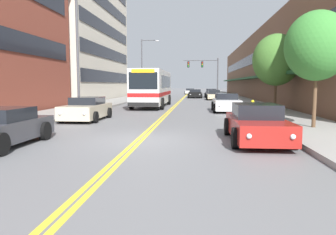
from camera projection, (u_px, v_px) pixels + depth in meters
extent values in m
plane|color=slate|center=(183.00, 98.00, 48.95)|extent=(240.00, 240.00, 0.00)
cube|color=gray|center=(135.00, 97.00, 49.60)|extent=(3.72, 106.00, 0.18)
cube|color=gray|center=(233.00, 98.00, 48.28)|extent=(3.72, 106.00, 0.18)
cube|color=yellow|center=(182.00, 98.00, 48.96)|extent=(0.14, 106.00, 0.01)
cube|color=yellow|center=(184.00, 98.00, 48.94)|extent=(0.14, 106.00, 0.01)
cube|color=black|center=(21.00, 42.00, 21.41)|extent=(0.08, 14.73, 1.40)
cube|color=beige|center=(62.00, 7.00, 42.55)|extent=(12.00, 22.99, 24.20)
cube|color=black|center=(109.00, 77.00, 42.93)|extent=(0.08, 21.15, 1.40)
cube|color=black|center=(109.00, 54.00, 42.62)|extent=(0.08, 21.15, 1.40)
cube|color=black|center=(108.00, 30.00, 42.32)|extent=(0.08, 21.15, 1.40)
cube|color=black|center=(108.00, 6.00, 42.01)|extent=(0.08, 21.15, 1.40)
cube|color=brown|center=(276.00, 68.00, 47.30)|extent=(8.00, 68.00, 8.82)
cube|color=#1E4C28|center=(244.00, 79.00, 47.86)|extent=(1.10, 61.20, 0.24)
cube|color=black|center=(248.00, 61.00, 47.55)|extent=(0.08, 61.20, 1.40)
cube|color=silver|center=(153.00, 87.00, 30.40)|extent=(2.46, 10.79, 2.95)
cube|color=#B21919|center=(153.00, 93.00, 30.46)|extent=(2.48, 10.81, 0.32)
cube|color=black|center=(153.00, 82.00, 30.88)|extent=(2.49, 8.42, 1.06)
cube|color=black|center=(143.00, 81.00, 24.98)|extent=(2.22, 0.04, 1.30)
cube|color=yellow|center=(143.00, 71.00, 24.89)|extent=(1.77, 0.06, 0.28)
cube|color=black|center=(143.00, 104.00, 25.14)|extent=(2.41, 0.08, 0.32)
cylinder|color=black|center=(132.00, 103.00, 27.01)|extent=(0.30, 1.00, 1.00)
cylinder|color=black|center=(162.00, 104.00, 26.78)|extent=(0.30, 1.00, 1.00)
cylinder|color=black|center=(145.00, 100.00, 33.58)|extent=(0.30, 1.00, 1.00)
cylinder|color=black|center=(169.00, 100.00, 33.36)|extent=(0.30, 1.00, 1.00)
cube|color=#38383D|center=(0.00, 131.00, 10.90)|extent=(1.73, 4.48, 0.67)
cube|color=black|center=(2.00, 114.00, 11.03)|extent=(1.49, 1.97, 0.43)
cylinder|color=black|center=(1.00, 144.00, 9.47)|extent=(0.22, 0.69, 0.69)
cylinder|color=black|center=(0.00, 130.00, 12.38)|extent=(0.22, 0.69, 0.69)
cylinder|color=black|center=(45.00, 131.00, 12.22)|extent=(0.22, 0.69, 0.69)
cube|color=red|center=(19.00, 122.00, 13.19)|extent=(0.18, 0.04, 0.10)
cube|color=red|center=(48.00, 122.00, 13.07)|extent=(0.18, 0.04, 0.10)
cube|color=beige|center=(87.00, 111.00, 18.98)|extent=(1.83, 4.45, 0.74)
cube|color=black|center=(87.00, 101.00, 19.10)|extent=(1.58, 1.96, 0.43)
cylinder|color=black|center=(61.00, 117.00, 17.72)|extent=(0.22, 0.63, 0.63)
cylinder|color=black|center=(95.00, 117.00, 17.55)|extent=(0.22, 0.63, 0.63)
cylinder|color=black|center=(80.00, 113.00, 20.45)|extent=(0.22, 0.63, 0.63)
cylinder|color=black|center=(109.00, 113.00, 20.29)|extent=(0.22, 0.63, 0.63)
sphere|color=silver|center=(60.00, 114.00, 16.81)|extent=(0.16, 0.16, 0.16)
sphere|color=silver|center=(84.00, 114.00, 16.69)|extent=(0.16, 0.16, 0.16)
cube|color=red|center=(88.00, 107.00, 21.25)|extent=(0.18, 0.04, 0.10)
cube|color=red|center=(108.00, 108.00, 21.13)|extent=(0.18, 0.04, 0.10)
cube|color=#19234C|center=(146.00, 97.00, 40.76)|extent=(1.95, 4.51, 0.59)
cube|color=black|center=(146.00, 93.00, 40.88)|extent=(1.68, 1.98, 0.44)
cylinder|color=black|center=(136.00, 99.00, 39.47)|extent=(0.22, 0.70, 0.70)
cylinder|color=black|center=(152.00, 99.00, 39.30)|extent=(0.22, 0.70, 0.70)
cylinder|color=black|center=(140.00, 98.00, 42.25)|extent=(0.22, 0.70, 0.70)
cylinder|color=black|center=(155.00, 98.00, 42.07)|extent=(0.22, 0.70, 0.70)
sphere|color=silver|center=(137.00, 98.00, 38.56)|extent=(0.16, 0.16, 0.16)
sphere|color=silver|center=(148.00, 98.00, 38.44)|extent=(0.16, 0.16, 0.16)
cube|color=red|center=(143.00, 96.00, 43.06)|extent=(0.18, 0.04, 0.10)
cube|color=red|center=(154.00, 96.00, 42.94)|extent=(0.18, 0.04, 0.10)
cube|color=maroon|center=(256.00, 127.00, 11.91)|extent=(1.79, 4.70, 0.67)
cube|color=black|center=(256.00, 111.00, 12.03)|extent=(1.54, 2.07, 0.51)
cylinder|color=black|center=(235.00, 138.00, 10.56)|extent=(0.22, 0.69, 0.69)
cylinder|color=black|center=(294.00, 139.00, 10.40)|extent=(0.22, 0.69, 0.69)
cylinder|color=black|center=(227.00, 126.00, 13.45)|extent=(0.22, 0.69, 0.69)
cylinder|color=black|center=(273.00, 127.00, 13.29)|extent=(0.22, 0.69, 0.69)
sphere|color=silver|center=(249.00, 136.00, 9.61)|extent=(0.16, 0.16, 0.16)
sphere|color=silver|center=(293.00, 137.00, 9.50)|extent=(0.16, 0.16, 0.16)
cube|color=red|center=(232.00, 119.00, 14.30)|extent=(0.18, 0.04, 0.10)
cube|color=red|center=(262.00, 119.00, 14.18)|extent=(0.18, 0.04, 0.10)
cube|color=#232328|center=(211.00, 94.00, 52.46)|extent=(1.82, 4.72, 0.67)
cube|color=black|center=(211.00, 90.00, 52.59)|extent=(1.57, 2.08, 0.52)
cylinder|color=black|center=(205.00, 96.00, 51.11)|extent=(0.22, 0.63, 0.63)
cylinder|color=black|center=(218.00, 96.00, 50.95)|extent=(0.22, 0.63, 0.63)
cylinder|color=black|center=(205.00, 95.00, 54.01)|extent=(0.22, 0.63, 0.63)
cylinder|color=black|center=(216.00, 95.00, 53.85)|extent=(0.22, 0.63, 0.63)
sphere|color=silver|center=(208.00, 94.00, 50.16)|extent=(0.16, 0.16, 0.16)
sphere|color=silver|center=(216.00, 94.00, 50.04)|extent=(0.16, 0.16, 0.16)
cube|color=red|center=(207.00, 93.00, 54.86)|extent=(0.18, 0.04, 0.10)
cube|color=red|center=(215.00, 93.00, 54.75)|extent=(0.18, 0.04, 0.10)
cube|color=#BCAD89|center=(214.00, 96.00, 44.11)|extent=(1.77, 4.47, 0.60)
cube|color=black|center=(214.00, 92.00, 44.22)|extent=(1.53, 1.97, 0.55)
cylinder|color=black|center=(207.00, 98.00, 42.83)|extent=(0.22, 0.69, 0.69)
cylinder|color=black|center=(221.00, 98.00, 42.67)|extent=(0.22, 0.69, 0.69)
cylinder|color=black|center=(207.00, 97.00, 45.57)|extent=(0.22, 0.69, 0.69)
cylinder|color=black|center=(220.00, 97.00, 45.41)|extent=(0.22, 0.69, 0.69)
sphere|color=silver|center=(210.00, 96.00, 41.92)|extent=(0.16, 0.16, 0.16)
sphere|color=silver|center=(220.00, 97.00, 41.81)|extent=(0.16, 0.16, 0.16)
cube|color=red|center=(208.00, 95.00, 46.38)|extent=(0.18, 0.04, 0.10)
cube|color=red|center=(218.00, 95.00, 46.27)|extent=(0.18, 0.04, 0.10)
cube|color=white|center=(226.00, 104.00, 24.95)|extent=(1.84, 4.59, 0.74)
cube|color=black|center=(226.00, 96.00, 25.07)|extent=(1.58, 2.02, 0.46)
cylinder|color=black|center=(215.00, 108.00, 23.64)|extent=(0.22, 0.69, 0.69)
cylinder|color=black|center=(241.00, 108.00, 23.48)|extent=(0.22, 0.69, 0.69)
cylinder|color=black|center=(213.00, 106.00, 26.47)|extent=(0.22, 0.69, 0.69)
cylinder|color=black|center=(236.00, 106.00, 26.30)|extent=(0.22, 0.69, 0.69)
sphere|color=silver|center=(220.00, 106.00, 22.71)|extent=(0.16, 0.16, 0.16)
sphere|color=silver|center=(239.00, 106.00, 22.59)|extent=(0.16, 0.16, 0.16)
cube|color=red|center=(216.00, 102.00, 27.29)|extent=(0.18, 0.04, 0.10)
cube|color=red|center=(232.00, 102.00, 27.17)|extent=(0.18, 0.04, 0.10)
cube|color=#B7B7BC|center=(190.00, 92.00, 69.23)|extent=(1.93, 4.58, 0.60)
cube|color=black|center=(190.00, 89.00, 69.36)|extent=(1.66, 2.02, 0.41)
cylinder|color=black|center=(185.00, 93.00, 67.92)|extent=(0.22, 0.64, 0.64)
cylinder|color=black|center=(195.00, 93.00, 67.75)|extent=(0.22, 0.64, 0.64)
cylinder|color=black|center=(186.00, 92.00, 70.74)|extent=(0.22, 0.64, 0.64)
cylinder|color=black|center=(195.00, 92.00, 70.56)|extent=(0.22, 0.64, 0.64)
sphere|color=silver|center=(187.00, 92.00, 66.99)|extent=(0.16, 0.16, 0.16)
sphere|color=silver|center=(193.00, 92.00, 66.87)|extent=(0.16, 0.16, 0.16)
cube|color=red|center=(187.00, 91.00, 71.57)|extent=(0.18, 0.04, 0.10)
cube|color=red|center=(194.00, 91.00, 71.44)|extent=(0.18, 0.04, 0.10)
cube|color=black|center=(195.00, 94.00, 50.40)|extent=(1.95, 4.53, 0.71)
cube|color=black|center=(195.00, 91.00, 50.53)|extent=(1.67, 1.99, 0.42)
cylinder|color=black|center=(188.00, 96.00, 49.12)|extent=(0.22, 0.65, 0.65)
cylinder|color=black|center=(202.00, 96.00, 48.95)|extent=(0.22, 0.65, 0.65)
cylinder|color=black|center=(189.00, 95.00, 51.91)|extent=(0.22, 0.65, 0.65)
cylinder|color=black|center=(201.00, 95.00, 51.73)|extent=(0.22, 0.65, 0.65)
sphere|color=silver|center=(190.00, 95.00, 48.20)|extent=(0.16, 0.16, 0.16)
sphere|color=silver|center=(200.00, 95.00, 48.08)|extent=(0.16, 0.16, 0.16)
cube|color=red|center=(191.00, 94.00, 52.72)|extent=(0.18, 0.04, 0.10)
cube|color=red|center=(200.00, 94.00, 52.59)|extent=(0.18, 0.04, 0.10)
cylinder|color=#47474C|center=(218.00, 78.00, 50.03)|extent=(0.18, 0.18, 6.06)
cylinder|color=#47474C|center=(200.00, 60.00, 49.99)|extent=(5.28, 0.11, 0.11)
cube|color=black|center=(202.00, 64.00, 50.03)|extent=(0.34, 0.26, 0.92)
sphere|color=red|center=(202.00, 62.00, 49.84)|extent=(0.18, 0.18, 0.18)
sphere|color=yellow|center=(202.00, 64.00, 49.87)|extent=(0.18, 0.18, 0.18)
sphere|color=green|center=(202.00, 66.00, 49.90)|extent=(0.18, 0.18, 0.18)
cylinder|color=black|center=(202.00, 61.00, 49.97)|extent=(0.02, 0.02, 0.14)
cube|color=black|center=(188.00, 64.00, 50.22)|extent=(0.34, 0.26, 0.92)
sphere|color=red|center=(188.00, 63.00, 50.03)|extent=(0.18, 0.18, 0.18)
sphere|color=yellow|center=(188.00, 64.00, 50.06)|extent=(0.18, 0.18, 0.18)
sphere|color=green|center=(188.00, 66.00, 50.08)|extent=(0.18, 0.18, 0.18)
cylinder|color=black|center=(188.00, 61.00, 50.16)|extent=(0.02, 0.02, 0.14)
cylinder|color=#47474C|center=(77.00, 42.00, 20.24)|extent=(0.16, 0.16, 9.32)
cylinder|color=#47474C|center=(142.00, 70.00, 43.75)|extent=(0.16, 0.16, 8.03)
cylinder|color=#47474C|center=(149.00, 40.00, 43.27)|extent=(2.06, 0.10, 0.10)
ellipsoid|color=#B2B2B7|center=(157.00, 41.00, 43.19)|extent=(0.56, 0.28, 0.20)
cylinder|color=brown|center=(315.00, 100.00, 14.43)|extent=(0.17, 0.17, 2.39)
ellipsoid|color=#387F33|center=(317.00, 46.00, 14.19)|extent=(2.75, 2.75, 3.03)
cylinder|color=brown|center=(275.00, 95.00, 24.68)|extent=(0.19, 0.19, 2.23)
ellipsoid|color=#42752D|center=(276.00, 60.00, 24.41)|extent=(3.50, 3.50, 3.85)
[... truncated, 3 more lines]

